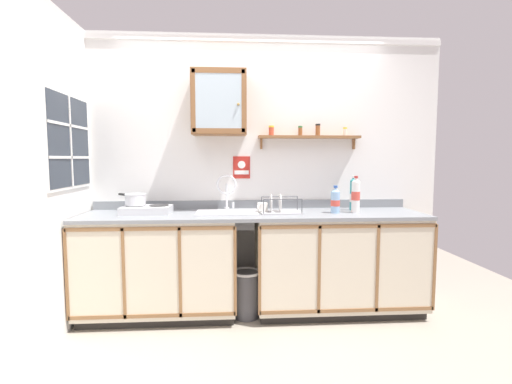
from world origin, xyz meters
name	(u,v)px	position (x,y,z in m)	size (l,w,h in m)	color
floor	(256,326)	(0.00, 0.00, 0.00)	(6.04, 6.04, 0.00)	#9E9384
back_wall	(252,170)	(0.00, 0.62, 1.29)	(3.64, 0.07, 2.55)	white
side_wall_left	(37,176)	(-1.54, -0.30, 1.28)	(0.05, 3.40, 2.55)	white
lower_cabinet_run	(160,266)	(-0.84, 0.28, 0.45)	(1.35, 0.64, 0.88)	black
lower_cabinet_run_right	(337,263)	(0.76, 0.28, 0.45)	(1.50, 0.64, 0.88)	black
countertop	(254,215)	(0.00, 0.28, 0.90)	(3.00, 0.66, 0.03)	gray
backsplash	(252,204)	(0.00, 0.59, 0.95)	(3.00, 0.02, 0.08)	gray
sink	(227,214)	(-0.24, 0.32, 0.90)	(0.54, 0.42, 0.47)	silver
hot_plate_stove	(147,210)	(-0.94, 0.31, 0.95)	(0.42, 0.28, 0.07)	silver
saucepan	(135,199)	(-1.05, 0.34, 1.04)	(0.29, 0.28, 0.10)	silver
bottle_water_blue_0	(335,201)	(0.72, 0.24, 1.02)	(0.08, 0.08, 0.24)	#8CB7E0
bottle_opaque_white_1	(356,195)	(0.90, 0.25, 1.07)	(0.08, 0.08, 0.33)	white
bottle_detergent_teal_2	(353,195)	(0.93, 0.40, 1.06)	(0.06, 0.06, 0.32)	teal
dish_rack	(280,209)	(0.23, 0.27, 0.94)	(0.36, 0.24, 0.17)	#B2B2B7
mug	(262,208)	(0.07, 0.29, 0.96)	(0.10, 0.12, 0.09)	white
wall_cabinet	(219,103)	(-0.31, 0.45, 1.89)	(0.49, 0.31, 0.57)	brown
spice_shelf	(308,136)	(0.53, 0.53, 1.60)	(0.96, 0.14, 0.23)	brown
warning_sign	(242,168)	(-0.10, 0.59, 1.31)	(0.16, 0.01, 0.21)	#B2261E
window	(69,141)	(-1.51, 0.16, 1.53)	(0.03, 0.79, 0.77)	#262D38
trash_bin	(246,293)	(-0.07, 0.19, 0.22)	(0.26, 0.26, 0.42)	#4C4C51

